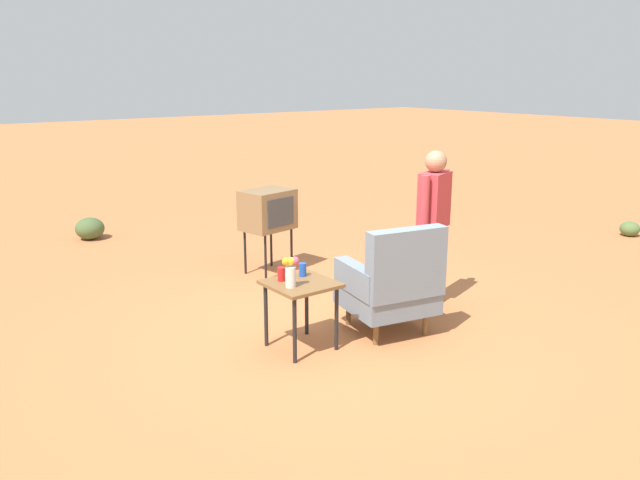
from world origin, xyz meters
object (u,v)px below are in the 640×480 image
person_standing (434,219)px  soda_can_red (281,274)px  side_table (301,292)px  flower_vase (291,270)px  armchair (393,283)px  soda_can_blue (303,270)px  tv_on_stand (268,210)px

person_standing → soda_can_red: size_ratio=13.44×
side_table → flower_vase: (0.14, 0.06, 0.24)m
armchair → side_table: bearing=-15.7°
soda_can_red → flower_vase: 0.21m
person_standing → soda_can_blue: size_ratio=13.44×
side_table → person_standing: (-1.70, -0.05, 0.41)m
flower_vase → soda_can_blue: bearing=-144.3°
soda_can_blue → flower_vase: size_ratio=0.46×
armchair → tv_on_stand: 2.33m
side_table → flower_vase: 0.28m
armchair → soda_can_blue: armchair is taller
tv_on_stand → person_standing: 2.15m
flower_vase → armchair: bearing=169.5°
soda_can_red → flower_vase: bearing=80.3°
person_standing → soda_can_red: person_standing is taller
armchair → soda_can_red: 1.07m
side_table → tv_on_stand: 2.31m
person_standing → flower_vase: size_ratio=6.19×
tv_on_stand → soda_can_red: tv_on_stand is taller
soda_can_red → flower_vase: (0.03, 0.19, 0.09)m
armchair → soda_can_blue: bearing=-26.3°
soda_can_blue → flower_vase: flower_vase is taller
side_table → flower_vase: flower_vase is taller
armchair → tv_on_stand: bearing=-92.8°
flower_vase → soda_can_red: bearing=-99.7°
soda_can_red → soda_can_blue: 0.23m
armchair → side_table: armchair is taller
person_standing → flower_vase: bearing=3.2°
armchair → tv_on_stand: (-0.11, -2.31, 0.28)m
armchair → person_standing: 0.98m
tv_on_stand → soda_can_blue: 2.13m
soda_can_red → person_standing: bearing=177.2°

